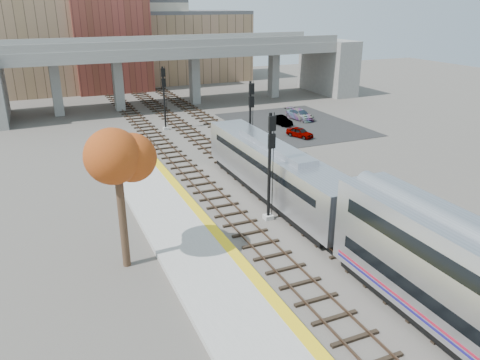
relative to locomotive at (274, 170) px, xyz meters
name	(u,v)px	position (x,y,z in m)	size (l,w,h in m)	color
ground	(324,251)	(-1.00, -8.57, -2.28)	(160.00, 160.00, 0.00)	#47423D
platform	(212,275)	(-8.25, -8.57, -2.10)	(4.50, 60.00, 0.35)	#9E9E99
yellow_strip	(244,264)	(-6.35, -8.57, -1.92)	(0.70, 60.00, 0.01)	yellow
tracks	(251,180)	(-0.07, 3.93, -2.20)	(10.70, 95.00, 0.25)	black
overpass	(180,64)	(3.92, 36.43, 3.53)	(54.00, 12.00, 9.50)	slate
buildings_far	(124,39)	(0.26, 58.00, 5.60)	(43.00, 21.00, 20.60)	#987458
parking_lot	(294,124)	(13.00, 19.43, -2.26)	(14.00, 18.00, 0.04)	black
locomotive	(274,170)	(0.00, 0.00, 0.00)	(3.02, 19.05, 4.10)	#A8AAB2
signal_mast_near	(270,168)	(-2.10, -3.30, 1.51)	(0.60, 0.64, 7.48)	#9E9E99
signal_mast_mid	(250,122)	(2.00, 8.55, 1.54)	(0.60, 0.64, 7.52)	#9E9E99
signal_mast_far	(164,99)	(-2.10, 23.24, 1.39)	(0.60, 0.64, 7.30)	#9E9E99
tree	(117,162)	(-12.25, -5.40, 3.94)	(3.60, 3.60, 8.39)	#382619
car_a	(300,132)	(10.60, 13.99, -1.69)	(1.29, 3.20, 1.09)	#99999E
car_b	(281,120)	(11.37, 19.79, -1.69)	(1.17, 3.34, 1.10)	#99999E
car_c	(300,114)	(14.91, 21.25, -1.59)	(1.81, 4.44, 1.29)	#99999E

